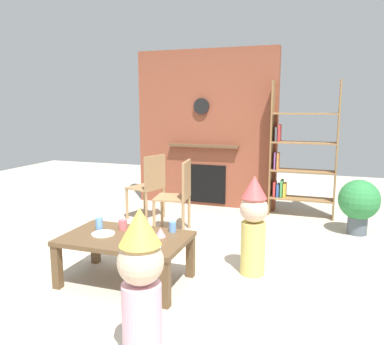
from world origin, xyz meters
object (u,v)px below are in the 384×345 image
object	(u,v)px
coffee_table	(125,243)
potted_plant_tall	(359,202)
dining_chair_left	(150,183)
dining_chair_middle	(179,192)
paper_plate_front	(103,234)
child_with_cone_hat	(141,285)
bookshelf	(298,156)
paper_cup_near_left	(173,227)
birthday_cake_slice	(160,232)
paper_cup_center	(99,223)
child_in_pink	(253,223)
paper_cup_near_right	(123,225)
paper_plate_rear	(149,248)

from	to	relation	value
coffee_table	potted_plant_tall	distance (m)	2.94
dining_chair_left	dining_chair_middle	distance (m)	0.70
paper_plate_front	child_with_cone_hat	distance (m)	1.30
bookshelf	paper_plate_front	size ratio (longest dim) A/B	9.15
coffee_table	paper_plate_front	distance (m)	0.22
bookshelf	coffee_table	bearing A→B (deg)	-114.95
dining_chair_left	dining_chair_middle	size ratio (longest dim) A/B	1.00
paper_cup_near_left	birthday_cake_slice	world-z (taller)	paper_cup_near_left
coffee_table	paper_plate_front	size ratio (longest dim) A/B	5.30
bookshelf	paper_cup_center	world-z (taller)	bookshelf
birthday_cake_slice	dining_chair_left	distance (m)	1.99
paper_cup_center	child_in_pink	bearing A→B (deg)	17.78
bookshelf	birthday_cake_slice	distance (m)	2.83
paper_cup_near_right	paper_cup_center	world-z (taller)	paper_cup_center
child_in_pink	potted_plant_tall	distance (m)	1.87
dining_chair_left	paper_cup_center	bearing A→B (deg)	116.48
bookshelf	dining_chair_middle	bearing A→B (deg)	-136.05
dining_chair_middle	potted_plant_tall	distance (m)	2.19
dining_chair_middle	potted_plant_tall	xyz separation A→B (m)	(2.09, 0.66, -0.11)
dining_chair_left	paper_cup_near_left	bearing A→B (deg)	138.11
bookshelf	paper_plate_rear	xyz separation A→B (m)	(-0.94, -2.93, -0.42)
birthday_cake_slice	potted_plant_tall	size ratio (longest dim) A/B	0.15
child_in_pink	dining_chair_left	bearing A→B (deg)	-65.92
birthday_cake_slice	bookshelf	bearing A→B (deg)	69.77
paper_plate_rear	dining_chair_left	bearing A→B (deg)	114.79
paper_plate_front	dining_chair_left	world-z (taller)	dining_chair_left
birthday_cake_slice	paper_cup_center	bearing A→B (deg)	178.88
paper_cup_near_right	child_in_pink	distance (m)	1.21
paper_plate_rear	paper_cup_near_right	bearing A→B (deg)	139.87
paper_cup_near_right	paper_plate_front	bearing A→B (deg)	-118.68
paper_cup_near_right	paper_plate_front	distance (m)	0.21
paper_cup_near_right	bookshelf	bearing A→B (deg)	61.74
paper_cup_near_left	child_in_pink	xyz separation A→B (m)	(0.69, 0.29, 0.02)
child_in_pink	birthday_cake_slice	bearing A→B (deg)	3.76
dining_chair_left	paper_plate_rear	bearing A→B (deg)	131.61
paper_plate_front	paper_cup_near_left	bearing A→B (deg)	26.02
coffee_table	dining_chair_left	xyz separation A→B (m)	(-0.63, 1.85, 0.15)
child_with_cone_hat	dining_chair_left	size ratio (longest dim) A/B	1.10
coffee_table	birthday_cake_slice	xyz separation A→B (m)	(0.30, 0.09, 0.10)
paper_cup_center	potted_plant_tall	size ratio (longest dim) A/B	0.16
dining_chair_middle	paper_cup_near_right	bearing A→B (deg)	79.12
paper_cup_near_left	paper_plate_rear	size ratio (longest dim) A/B	0.50
birthday_cake_slice	dining_chair_middle	bearing A→B (deg)	104.14
birthday_cake_slice	potted_plant_tall	xyz separation A→B (m)	(1.75, 2.02, -0.07)
coffee_table	paper_cup_near_right	world-z (taller)	paper_cup_near_right
paper_cup_center	paper_plate_rear	xyz separation A→B (m)	(0.65, -0.31, -0.05)
dining_chair_left	coffee_table	bearing A→B (deg)	125.47
potted_plant_tall	paper_plate_rear	bearing A→B (deg)	-126.54
bookshelf	child_in_pink	xyz separation A→B (m)	(-0.23, -2.18, -0.36)
paper_cup_near_right	birthday_cake_slice	distance (m)	0.41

